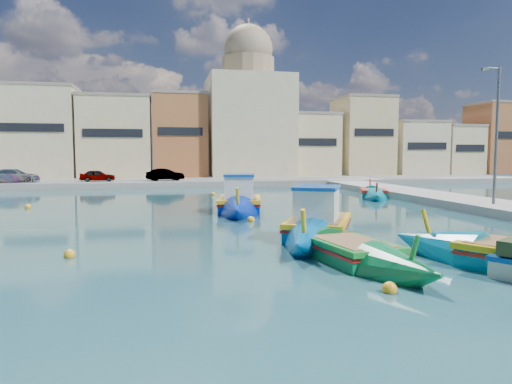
{
  "coord_description": "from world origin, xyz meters",
  "views": [
    {
      "loc": [
        -0.52,
        -16.02,
        3.29
      ],
      "look_at": [
        4.0,
        6.0,
        1.4
      ],
      "focal_mm": 32.0,
      "sensor_mm": 36.0,
      "label": 1
    }
  ],
  "objects_px": {
    "luzzu_turquoise_cabin": "(318,228)",
    "luzzu_blue_cabin": "(240,204)",
    "luzzu_cyan_mid": "(373,194)",
    "quay_street_lamp": "(496,135)",
    "church_block": "(248,112)",
    "luzzu_blue_south": "(350,253)"
  },
  "relations": [
    {
      "from": "luzzu_turquoise_cabin",
      "to": "luzzu_blue_cabin",
      "type": "bearing_deg",
      "value": 101.11
    },
    {
      "from": "luzzu_cyan_mid",
      "to": "quay_street_lamp",
      "type": "bearing_deg",
      "value": -75.86
    },
    {
      "from": "church_block",
      "to": "quay_street_lamp",
      "type": "relative_size",
      "value": 2.39
    },
    {
      "from": "luzzu_turquoise_cabin",
      "to": "luzzu_blue_south",
      "type": "bearing_deg",
      "value": -95.54
    },
    {
      "from": "luzzu_turquoise_cabin",
      "to": "church_block",
      "type": "bearing_deg",
      "value": 83.38
    },
    {
      "from": "luzzu_blue_cabin",
      "to": "quay_street_lamp",
      "type": "bearing_deg",
      "value": -14.45
    },
    {
      "from": "quay_street_lamp",
      "to": "luzzu_turquoise_cabin",
      "type": "bearing_deg",
      "value": -156.89
    },
    {
      "from": "church_block",
      "to": "luzzu_cyan_mid",
      "type": "xyz_separation_m",
      "value": [
        5.0,
        -24.3,
        -8.17
      ]
    },
    {
      "from": "church_block",
      "to": "quay_street_lamp",
      "type": "distance_m",
      "value": 35.04
    },
    {
      "from": "luzzu_blue_cabin",
      "to": "luzzu_cyan_mid",
      "type": "bearing_deg",
      "value": 28.81
    },
    {
      "from": "church_block",
      "to": "luzzu_cyan_mid",
      "type": "relative_size",
      "value": 2.47
    },
    {
      "from": "luzzu_blue_cabin",
      "to": "luzzu_blue_south",
      "type": "distance_m",
      "value": 12.68
    },
    {
      "from": "luzzu_cyan_mid",
      "to": "church_block",
      "type": "bearing_deg",
      "value": 101.63
    },
    {
      "from": "quay_street_lamp",
      "to": "luzzu_blue_cabin",
      "type": "height_order",
      "value": "quay_street_lamp"
    },
    {
      "from": "church_block",
      "to": "luzzu_turquoise_cabin",
      "type": "xyz_separation_m",
      "value": [
        -4.54,
        -39.11,
        -8.02
      ]
    },
    {
      "from": "luzzu_blue_south",
      "to": "luzzu_turquoise_cabin",
      "type": "bearing_deg",
      "value": 84.46
    },
    {
      "from": "quay_street_lamp",
      "to": "luzzu_blue_south",
      "type": "height_order",
      "value": "quay_street_lamp"
    },
    {
      "from": "luzzu_turquoise_cabin",
      "to": "luzzu_cyan_mid",
      "type": "xyz_separation_m",
      "value": [
        9.54,
        14.82,
        -0.15
      ]
    },
    {
      "from": "church_block",
      "to": "luzzu_blue_cabin",
      "type": "xyz_separation_m",
      "value": [
        -6.24,
        -30.47,
        -8.01
      ]
    },
    {
      "from": "church_block",
      "to": "luzzu_blue_south",
      "type": "distance_m",
      "value": 44.13
    },
    {
      "from": "quay_street_lamp",
      "to": "luzzu_turquoise_cabin",
      "type": "xyz_separation_m",
      "value": [
        -11.98,
        -5.11,
        -3.95
      ]
    },
    {
      "from": "luzzu_cyan_mid",
      "to": "luzzu_blue_south",
      "type": "distance_m",
      "value": 21.25
    }
  ]
}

